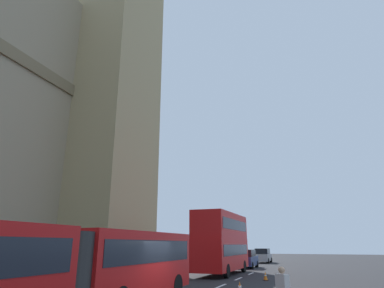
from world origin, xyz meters
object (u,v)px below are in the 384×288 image
at_px(sedan_lead, 246,259).
at_px(sedan_trailing, 263,256).
at_px(articulated_bus, 54,266).
at_px(traffic_cone_middle, 240,288).
at_px(traffic_cone_east, 265,276).
at_px(double_decker_bus, 222,240).

height_order(sedan_lead, sedan_trailing, same).
xyz_separation_m(articulated_bus, traffic_cone_middle, (9.00, -3.77, -1.46)).
height_order(articulated_bus, traffic_cone_east, articulated_bus).
xyz_separation_m(articulated_bus, sedan_lead, (27.73, -0.25, -0.83)).
distance_m(sedan_lead, sedan_trailing, 10.68).
bearing_deg(articulated_bus, traffic_cone_middle, -22.72).
height_order(double_decker_bus, sedan_lead, double_decker_bus).
bearing_deg(traffic_cone_middle, sedan_lead, 10.66).
bearing_deg(traffic_cone_east, traffic_cone_middle, 178.00).
bearing_deg(traffic_cone_middle, double_decker_bus, 20.20).
bearing_deg(double_decker_bus, traffic_cone_middle, -159.80).
relative_size(double_decker_bus, sedan_lead, 2.06).
height_order(sedan_lead, traffic_cone_middle, sedan_lead).
bearing_deg(sedan_lead, sedan_trailing, -0.30).
relative_size(sedan_trailing, traffic_cone_middle, 7.59).
bearing_deg(double_decker_bus, traffic_cone_east, -130.14).
bearing_deg(double_decker_bus, articulated_bus, -179.99).
height_order(articulated_bus, traffic_cone_middle, articulated_bus).
xyz_separation_m(double_decker_bus, traffic_cone_east, (-3.38, -4.01, -2.43)).
distance_m(sedan_lead, traffic_cone_east, 12.46).
xyz_separation_m(articulated_bus, double_decker_bus, (19.25, 0.00, 0.96)).
height_order(double_decker_bus, traffic_cone_east, double_decker_bus).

